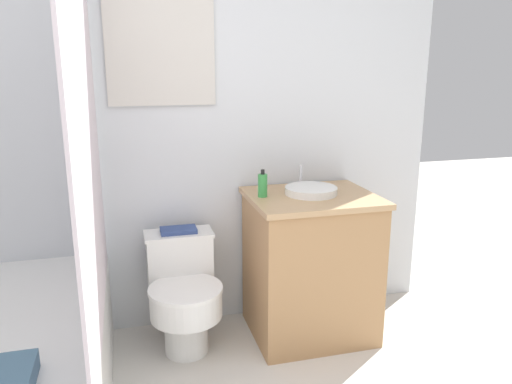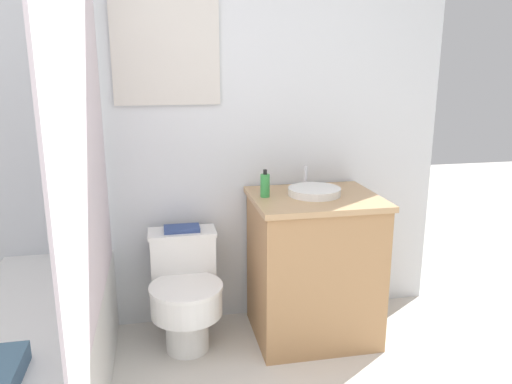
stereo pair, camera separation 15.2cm
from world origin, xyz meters
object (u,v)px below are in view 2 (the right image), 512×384
object	(u,v)px
soap_bottle	(265,185)
toilet	(185,290)
sink	(314,191)
book_on_tank	(182,229)

from	to	relation	value
soap_bottle	toilet	bearing A→B (deg)	-178.86
toilet	sink	bearing A→B (deg)	-0.34
sink	soap_bottle	size ratio (longest dim) A/B	2.16
soap_bottle	sink	bearing A→B (deg)	-2.75
sink	soap_bottle	world-z (taller)	soap_bottle
sink	book_on_tank	distance (m)	0.75
soap_bottle	book_on_tank	world-z (taller)	soap_bottle
sink	toilet	bearing A→B (deg)	179.66
sink	book_on_tank	bearing A→B (deg)	168.73
toilet	book_on_tank	world-z (taller)	book_on_tank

